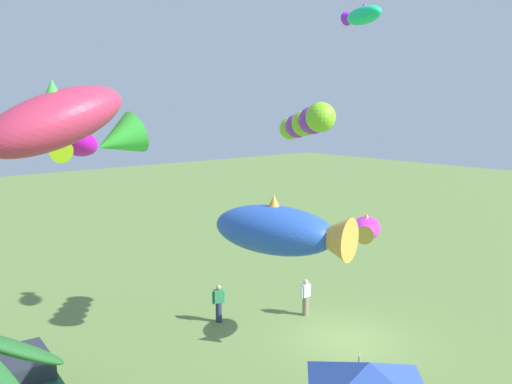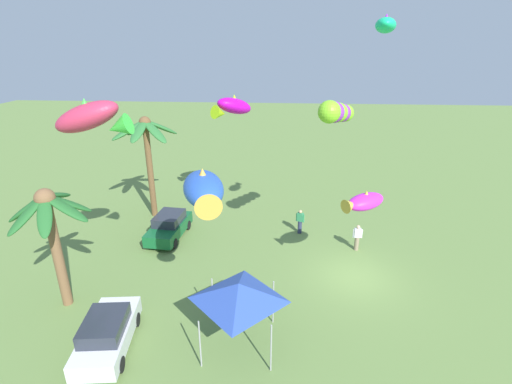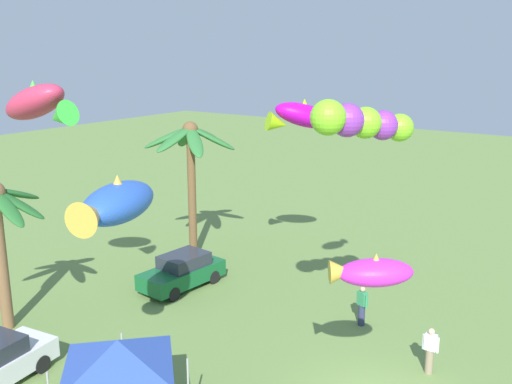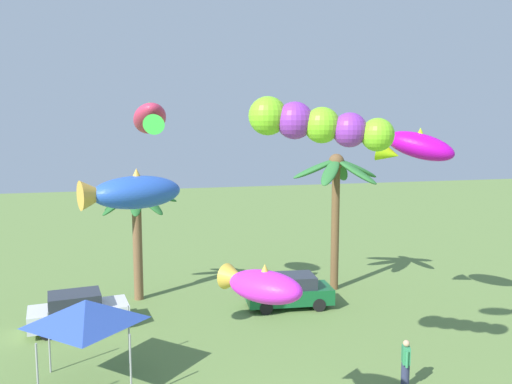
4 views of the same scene
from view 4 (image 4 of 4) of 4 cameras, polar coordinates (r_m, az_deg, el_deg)
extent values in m
cylinder|color=brown|center=(25.41, -12.92, -5.73)|extent=(0.44, 0.44, 5.32)
ellipsoid|color=#236028|center=(25.11, -10.90, -0.28)|extent=(2.04, 0.71, 0.97)
ellipsoid|color=#236028|center=(25.79, -12.13, -0.46)|extent=(1.45, 1.92, 1.26)
ellipsoid|color=#236028|center=(25.85, -13.36, -0.60)|extent=(0.81, 1.89, 1.37)
ellipsoid|color=#236028|center=(25.44, -14.73, -0.77)|extent=(1.87, 1.42, 1.37)
ellipsoid|color=#236028|center=(24.65, -14.81, -1.00)|extent=(1.90, 1.31, 1.36)
ellipsoid|color=#236028|center=(24.16, -13.10, -1.03)|extent=(0.67, 1.90, 1.30)
ellipsoid|color=#236028|center=(24.40, -11.74, -0.98)|extent=(1.61, 1.78, 1.35)
sphere|color=brown|center=(24.97, -13.09, 0.23)|extent=(0.84, 0.84, 0.84)
cylinder|color=brown|center=(26.52, 8.72, -3.73)|extent=(0.40, 0.40, 6.56)
ellipsoid|color=#2D7033|center=(26.62, 11.02, 2.57)|extent=(2.34, 0.70, 1.21)
ellipsoid|color=#2D7033|center=(27.17, 9.28, 2.39)|extent=(1.84, 2.20, 1.49)
ellipsoid|color=#2D7033|center=(26.64, 6.69, 2.64)|extent=(2.03, 2.21, 1.23)
ellipsoid|color=#2D7033|center=(25.75, 6.52, 2.57)|extent=(2.37, 0.75, 1.17)
ellipsoid|color=#2D7033|center=(25.12, 8.21, 2.19)|extent=(1.95, 2.20, 1.36)
ellipsoid|color=#2D7033|center=(25.70, 10.97, 2.22)|extent=(1.98, 2.17, 1.38)
sphere|color=brown|center=(26.12, 8.85, 3.36)|extent=(0.77, 0.77, 0.77)
cube|color=silver|center=(23.01, -18.93, -12.62)|extent=(4.08, 2.16, 0.70)
cube|color=#282D38|center=(22.81, -19.38, -11.15)|extent=(2.20, 1.73, 0.56)
cylinder|color=black|center=(23.92, -16.04, -12.51)|extent=(0.62, 0.25, 0.60)
cylinder|color=black|center=(22.46, -15.62, -13.80)|extent=(0.62, 0.25, 0.60)
cylinder|color=black|center=(23.84, -21.98, -12.83)|extent=(0.62, 0.25, 0.60)
cylinder|color=black|center=(22.36, -21.97, -14.15)|extent=(0.62, 0.25, 0.60)
cube|color=#145B2D|center=(24.30, 3.65, -11.19)|extent=(4.05, 2.07, 0.70)
cube|color=#282D38|center=(24.15, 4.01, -9.74)|extent=(2.16, 1.68, 0.56)
cylinder|color=black|center=(23.44, 1.13, -12.64)|extent=(0.61, 0.24, 0.60)
cylinder|color=black|center=(24.90, 0.46, -11.45)|extent=(0.61, 0.24, 0.60)
cylinder|color=black|center=(23.98, 6.95, -12.24)|extent=(0.61, 0.24, 0.60)
cylinder|color=black|center=(25.40, 5.95, -11.11)|extent=(0.61, 0.24, 0.60)
cylinder|color=#2D3351|center=(17.97, 16.12, -18.87)|extent=(0.26, 0.26, 0.84)
cube|color=#338956|center=(17.68, 16.20, -16.85)|extent=(0.36, 0.44, 0.54)
sphere|color=tan|center=(17.53, 16.24, -15.73)|extent=(0.21, 0.21, 0.21)
cylinder|color=#338956|center=(17.49, 16.31, -17.30)|extent=(0.09, 0.09, 0.52)
cylinder|color=#338956|center=(17.91, 16.08, -16.70)|extent=(0.09, 0.09, 0.52)
cylinder|color=#9E9EA3|center=(16.97, -22.92, -18.40)|extent=(0.06, 0.06, 2.10)
cylinder|color=#9E9EA3|center=(16.80, -13.64, -18.31)|extent=(0.06, 0.06, 2.10)
cylinder|color=#9E9EA3|center=(19.34, -21.83, -15.15)|extent=(0.06, 0.06, 2.10)
cylinder|color=#9E9EA3|center=(19.18, -13.83, -15.02)|extent=(0.06, 0.06, 2.10)
pyramid|color=#2D4CA8|center=(17.50, -18.24, -12.37)|extent=(2.86, 2.86, 0.75)
ellipsoid|color=blue|center=(18.19, -12.99, -0.03)|extent=(3.44, 2.41, 1.15)
cone|color=gold|center=(17.79, -17.26, -0.29)|extent=(1.25, 1.24, 1.00)
cone|color=gold|center=(18.13, -13.03, 1.57)|extent=(0.78, 0.78, 0.64)
ellipsoid|color=#ED2BEB|center=(12.13, 0.98, -10.39)|extent=(2.00, 2.25, 0.80)
cone|color=gold|center=(12.69, -2.24, -9.47)|extent=(0.91, 0.91, 0.66)
cone|color=gold|center=(12.03, 0.99, -8.88)|extent=(0.56, 0.56, 0.41)
ellipsoid|color=#C40BBE|center=(21.56, 17.61, 4.86)|extent=(3.05, 2.92, 1.64)
cone|color=#A0DA14|center=(21.80, 14.41, 4.17)|extent=(1.36, 1.34, 1.05)
cone|color=#A0DA14|center=(21.55, 17.66, 6.04)|extent=(0.77, 0.77, 0.55)
sphere|color=#7FD726|center=(13.54, 1.32, 8.39)|extent=(1.01, 1.01, 1.01)
sphere|color=purple|center=(13.46, 4.29, 7.87)|extent=(0.97, 0.97, 0.97)
sphere|color=#7FD726|center=(13.43, 7.28, 7.32)|extent=(0.93, 0.93, 0.93)
sphere|color=purple|center=(13.43, 10.28, 6.75)|extent=(0.89, 0.89, 0.89)
sphere|color=#7FD726|center=(13.47, 13.25, 6.16)|extent=(0.85, 0.85, 0.85)
ellipsoid|color=#CC3052|center=(22.77, -11.64, 7.92)|extent=(1.47, 2.95, 1.82)
cone|color=#3DD63F|center=(21.54, -11.31, 6.94)|extent=(0.91, 1.13, 1.10)
cone|color=#3DD63F|center=(22.78, -11.67, 9.04)|extent=(0.56, 0.56, 0.56)
camera|label=1|loc=(27.49, -32.69, 7.30)|focal=37.07mm
camera|label=2|loc=(20.09, -56.99, 12.93)|focal=26.45mm
camera|label=3|loc=(12.13, -78.21, 11.99)|focal=40.57mm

